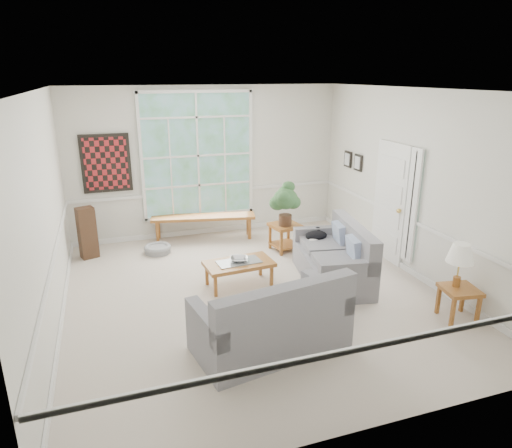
{
  "coord_description": "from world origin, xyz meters",
  "views": [
    {
      "loc": [
        -1.96,
        -5.98,
        3.21
      ],
      "look_at": [
        0.1,
        0.2,
        1.05
      ],
      "focal_mm": 32.0,
      "sensor_mm": 36.0,
      "label": 1
    }
  ],
  "objects_px": {
    "loveseat_right": "(333,253)",
    "loveseat_front": "(270,311)",
    "coffee_table": "(239,274)",
    "side_table": "(458,303)",
    "end_table": "(285,237)"
  },
  "relations": [
    {
      "from": "loveseat_right",
      "to": "loveseat_front",
      "type": "distance_m",
      "value": 2.18
    },
    {
      "from": "coffee_table",
      "to": "side_table",
      "type": "xyz_separation_m",
      "value": [
        2.53,
        -1.95,
        0.03
      ]
    },
    {
      "from": "loveseat_right",
      "to": "coffee_table",
      "type": "relative_size",
      "value": 1.63
    },
    {
      "from": "loveseat_front",
      "to": "side_table",
      "type": "relative_size",
      "value": 3.9
    },
    {
      "from": "loveseat_front",
      "to": "end_table",
      "type": "relative_size",
      "value": 3.51
    },
    {
      "from": "coffee_table",
      "to": "end_table",
      "type": "relative_size",
      "value": 2.06
    },
    {
      "from": "loveseat_front",
      "to": "end_table",
      "type": "xyz_separation_m",
      "value": [
        1.39,
        2.96,
        -0.23
      ]
    },
    {
      "from": "loveseat_front",
      "to": "coffee_table",
      "type": "height_order",
      "value": "loveseat_front"
    },
    {
      "from": "end_table",
      "to": "loveseat_front",
      "type": "bearing_deg",
      "value": -115.08
    },
    {
      "from": "loveseat_right",
      "to": "end_table",
      "type": "height_order",
      "value": "loveseat_right"
    },
    {
      "from": "loveseat_right",
      "to": "side_table",
      "type": "height_order",
      "value": "loveseat_right"
    },
    {
      "from": "loveseat_right",
      "to": "end_table",
      "type": "relative_size",
      "value": 3.35
    },
    {
      "from": "loveseat_right",
      "to": "side_table",
      "type": "relative_size",
      "value": 3.72
    },
    {
      "from": "end_table",
      "to": "side_table",
      "type": "relative_size",
      "value": 1.11
    },
    {
      "from": "loveseat_right",
      "to": "end_table",
      "type": "distance_m",
      "value": 1.51
    }
  ]
}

